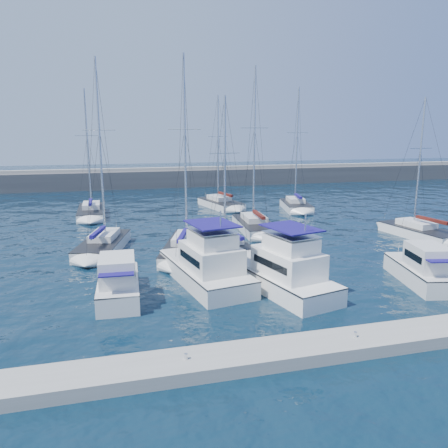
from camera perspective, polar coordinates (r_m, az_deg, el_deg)
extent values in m
plane|color=black|center=(31.30, 6.18, -6.65)|extent=(220.00, 220.00, 0.00)
cube|color=#424244|center=(80.87, -7.01, 5.64)|extent=(160.00, 6.00, 4.00)
cube|color=gray|center=(80.65, -7.05, 7.19)|extent=(160.00, 1.20, 0.50)
cube|color=gray|center=(22.06, 16.70, -14.63)|extent=(40.00, 2.20, 0.60)
cylinder|color=silver|center=(19.27, -5.00, -16.84)|extent=(0.16, 0.16, 0.25)
cylinder|color=silver|center=(21.87, 16.77, -13.63)|extent=(0.16, 0.16, 0.25)
cube|color=silver|center=(27.86, -13.57, -8.47)|extent=(2.64, 6.47, 1.60)
cube|color=#262628|center=(27.61, -13.65, -7.01)|extent=(2.69, 6.47, 0.08)
cube|color=silver|center=(26.61, -13.77, -5.82)|extent=(2.14, 3.03, 1.60)
cube|color=black|center=(26.58, -13.78, -5.66)|extent=(2.16, 2.45, 0.45)
cube|color=navy|center=(25.40, -13.86, -5.98)|extent=(1.98, 2.02, 0.07)
cube|color=silver|center=(29.87, -2.55, -6.71)|extent=(5.10, 9.76, 1.60)
cube|color=#262628|center=(29.63, -2.56, -5.34)|extent=(5.17, 9.78, 0.08)
cube|color=silver|center=(28.38, -1.70, -4.33)|extent=(3.69, 4.77, 1.60)
cube|color=black|center=(28.36, -1.70, -4.17)|extent=(3.59, 3.93, 0.45)
cube|color=silver|center=(27.88, -1.55, -1.97)|extent=(2.87, 3.39, 0.90)
cube|color=navy|center=(27.65, -1.56, 0.04)|extent=(3.24, 3.87, 0.08)
cube|color=white|center=(28.94, 6.90, -7.42)|extent=(5.41, 9.97, 1.60)
cube|color=#262628|center=(28.70, 6.94, -6.01)|extent=(5.47, 9.99, 0.08)
cube|color=white|center=(27.55, 8.37, -4.97)|extent=(3.73, 4.92, 1.60)
cube|color=black|center=(27.53, 8.38, -4.81)|extent=(3.57, 4.08, 0.45)
cube|color=white|center=(27.06, 8.71, -2.55)|extent=(2.88, 3.51, 0.90)
cube|color=navy|center=(26.83, 8.78, -0.48)|extent=(3.25, 4.00, 0.08)
cube|color=silver|center=(32.36, 24.22, -6.31)|extent=(3.67, 6.74, 1.60)
cube|color=#262628|center=(32.14, 24.34, -5.04)|extent=(3.71, 6.75, 0.08)
cube|color=silver|center=(31.26, 25.11, -3.95)|extent=(2.60, 3.32, 1.60)
cube|color=black|center=(31.24, 25.12, -3.81)|extent=(2.52, 2.75, 0.45)
cube|color=navy|center=(30.19, 26.17, -4.00)|extent=(2.27, 2.30, 0.07)
cube|color=silver|center=(38.54, -15.49, -2.96)|extent=(4.92, 8.74, 1.30)
cube|color=#262628|center=(38.38, -15.54, -2.05)|extent=(4.98, 8.75, 0.06)
cube|color=silver|center=(38.79, -15.37, -1.40)|extent=(2.77, 3.98, 0.55)
cylinder|color=silver|center=(38.11, -15.89, 9.57)|extent=(0.18, 0.18, 14.37)
cylinder|color=silver|center=(37.02, -16.10, -1.21)|extent=(1.12, 4.03, 0.12)
cube|color=navy|center=(36.89, -16.15, -1.02)|extent=(1.24, 3.69, 0.28)
cube|color=silver|center=(36.31, -5.06, -3.47)|extent=(5.57, 9.58, 1.30)
cube|color=#262628|center=(36.15, -5.08, -2.51)|extent=(5.63, 9.60, 0.06)
cube|color=silver|center=(36.61, -4.97, -1.80)|extent=(3.05, 4.38, 0.55)
cylinder|color=silver|center=(35.91, -5.12, 9.93)|extent=(0.18, 0.18, 14.47)
cylinder|color=silver|center=(34.62, -5.41, -1.69)|extent=(1.47, 4.38, 0.12)
cube|color=navy|center=(34.49, -5.43, -1.49)|extent=(1.55, 4.01, 0.28)
cube|color=white|center=(36.21, 0.54, -3.47)|extent=(3.81, 7.70, 1.30)
cube|color=#262628|center=(36.04, 0.54, -2.51)|extent=(3.87, 7.70, 0.06)
cube|color=white|center=(36.38, 0.27, -1.85)|extent=(2.28, 3.45, 0.55)
cylinder|color=silver|center=(35.68, 0.11, 7.42)|extent=(0.18, 0.18, 11.31)
cylinder|color=silver|center=(34.84, 1.24, -1.55)|extent=(0.59, 3.68, 0.12)
cube|color=navy|center=(34.72, 1.31, -1.34)|extent=(0.77, 3.34, 0.28)
cube|color=silver|center=(44.59, 4.08, -0.51)|extent=(3.79, 8.87, 1.30)
cube|color=#262628|center=(44.45, 4.10, 0.28)|extent=(3.85, 8.88, 0.06)
cube|color=silver|center=(44.90, 3.93, 0.82)|extent=(2.31, 3.93, 0.55)
cylinder|color=silver|center=(44.36, 3.98, 10.52)|extent=(0.18, 0.18, 14.72)
cylinder|color=silver|center=(43.05, 4.53, 1.06)|extent=(0.47, 4.32, 0.12)
cube|color=#46120E|center=(42.92, 4.57, 1.24)|extent=(0.66, 3.91, 0.28)
cube|color=white|center=(45.76, 24.16, -1.23)|extent=(4.00, 8.25, 1.30)
cube|color=#262628|center=(45.63, 24.23, -0.46)|extent=(4.06, 8.25, 0.06)
cube|color=white|center=(45.90, 23.82, 0.05)|extent=(2.38, 3.69, 0.55)
cylinder|color=silver|center=(45.34, 24.20, 7.54)|extent=(0.18, 0.18, 11.58)
cylinder|color=silver|center=(44.67, 25.41, 0.32)|extent=(0.63, 3.94, 0.12)
cube|color=#46120E|center=(44.58, 25.52, 0.48)|extent=(0.81, 3.58, 0.28)
cube|color=white|center=(54.37, -16.90, 1.29)|extent=(3.04, 8.84, 1.30)
cube|color=#262628|center=(54.26, -16.94, 1.94)|extent=(3.10, 8.84, 0.06)
cube|color=white|center=(54.75, -16.94, 2.37)|extent=(1.97, 3.87, 0.55)
cylinder|color=silver|center=(54.40, -17.38, 9.56)|extent=(0.18, 0.18, 13.31)
cylinder|color=silver|center=(52.81, -17.04, 2.63)|extent=(0.14, 4.41, 0.12)
cube|color=navy|center=(52.69, -17.05, 2.77)|extent=(0.37, 3.97, 0.28)
cube|color=silver|center=(57.85, -0.42, 2.45)|extent=(4.83, 8.46, 1.30)
cube|color=#262628|center=(57.75, -0.42, 3.07)|extent=(4.89, 8.48, 0.06)
cube|color=silver|center=(58.14, -0.65, 3.45)|extent=(2.75, 3.85, 0.55)
cylinder|color=silver|center=(57.77, -0.80, 10.07)|extent=(0.18, 0.18, 13.00)
cylinder|color=silver|center=(56.57, 0.14, 3.77)|extent=(1.02, 3.91, 0.12)
cube|color=#46120E|center=(56.46, 0.18, 3.90)|extent=(1.15, 3.57, 0.28)
cube|color=white|center=(57.00, 9.37, 2.14)|extent=(4.45, 7.66, 1.30)
cube|color=#262628|center=(56.90, 9.40, 2.76)|extent=(4.51, 7.68, 0.06)
cube|color=white|center=(57.28, 9.32, 3.15)|extent=(2.57, 3.49, 0.55)
cylinder|color=silver|center=(56.89, 9.51, 10.29)|extent=(0.18, 0.18, 13.84)
cylinder|color=silver|center=(55.72, 9.65, 3.47)|extent=(0.88, 3.54, 0.12)
cube|color=navy|center=(55.60, 9.68, 3.60)|extent=(1.02, 3.24, 0.28)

